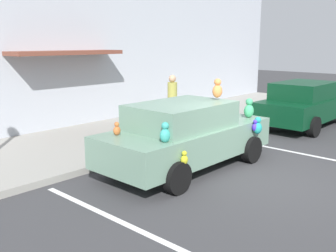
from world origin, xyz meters
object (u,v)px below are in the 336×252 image
object	(u,v)px
parked_sedan_behind	(305,104)
pedestrian_near_shopfront	(172,101)
teddy_bear_on_sidewalk	(197,118)
plush_covered_car	(186,134)

from	to	relation	value
parked_sedan_behind	pedestrian_near_shopfront	world-z (taller)	pedestrian_near_shopfront
parked_sedan_behind	teddy_bear_on_sidewalk	bearing A→B (deg)	144.12
pedestrian_near_shopfront	parked_sedan_behind	bearing A→B (deg)	-43.51
plush_covered_car	parked_sedan_behind	distance (m)	6.26
plush_covered_car	pedestrian_near_shopfront	distance (m)	4.26
teddy_bear_on_sidewalk	plush_covered_car	bearing A→B (deg)	-145.33
plush_covered_car	teddy_bear_on_sidewalk	distance (m)	3.84
plush_covered_car	teddy_bear_on_sidewalk	size ratio (longest dim) A/B	6.79
parked_sedan_behind	pedestrian_near_shopfront	xyz separation A→B (m)	(-3.32, 3.15, 0.14)
plush_covered_car	teddy_bear_on_sidewalk	world-z (taller)	plush_covered_car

